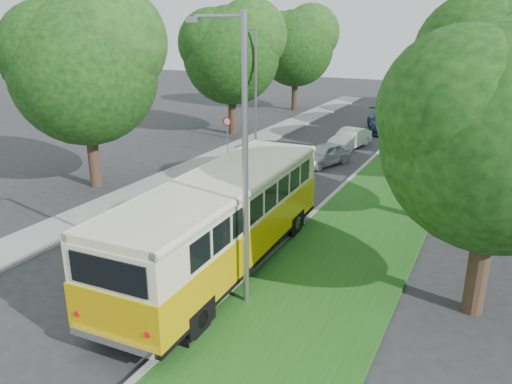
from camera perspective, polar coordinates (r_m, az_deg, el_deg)
The scene contains 13 objects.
ground at distance 18.67m, azimuth -9.36°, elevation -5.87°, with size 120.00×120.00×0.00m, color #2A2A2C.
curb at distance 21.18m, azimuth 6.59°, elevation -2.48°, with size 0.20×70.00×0.15m, color gray.
grass_verge at distance 20.58m, azimuth 12.74°, elevation -3.51°, with size 4.50×70.00×0.13m, color #215316.
sidewalk at distance 25.09m, azimuth -11.72°, elevation 0.60°, with size 2.20×70.00×0.12m, color gray.
treeline at distance 32.46m, azimuth 14.40°, elevation 15.03°, with size 24.27×41.91×9.46m.
lamppost_near at distance 13.07m, azimuth -1.60°, elevation 4.00°, with size 1.71×0.16×8.00m.
lamppost_far at distance 33.36m, azimuth -0.20°, elevation 12.55°, with size 1.71×0.16×7.50m.
warning_sign at distance 30.12m, azimuth -3.31°, elevation 7.22°, with size 0.56×0.10×2.50m.
vintage_bus at distance 15.98m, azimuth -3.94°, elevation -3.71°, with size 2.78×10.81×3.21m, color #DDAA06, non-canonical shape.
car_silver at distance 28.68m, azimuth 7.75°, elevation 4.28°, with size 1.48×3.69×1.26m, color #B7B7BC.
car_white at distance 33.04m, azimuth 10.69°, elevation 6.04°, with size 1.33×3.81×1.25m, color white.
car_blue at distance 38.90m, azimuth 14.33°, elevation 7.82°, with size 2.05×5.05×1.47m, color navy.
car_grey at distance 39.67m, azimuth 15.23°, elevation 7.87°, with size 2.25×4.87×1.35m, color #4F5155.
Camera 1 is at (10.15, -13.66, 7.68)m, focal length 35.00 mm.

